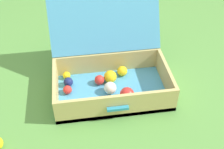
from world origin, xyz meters
TOP-DOWN VIEW (x-y plane):
  - ground_plane at (0.00, 0.00)m, footprint 16.00×16.00m
  - open_suitcase at (-0.10, 0.12)m, footprint 0.63×0.57m

SIDE VIEW (x-z plane):
  - ground_plane at x=0.00m, z-range 0.00..0.00m
  - open_suitcase at x=-0.10m, z-range -0.13..0.35m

